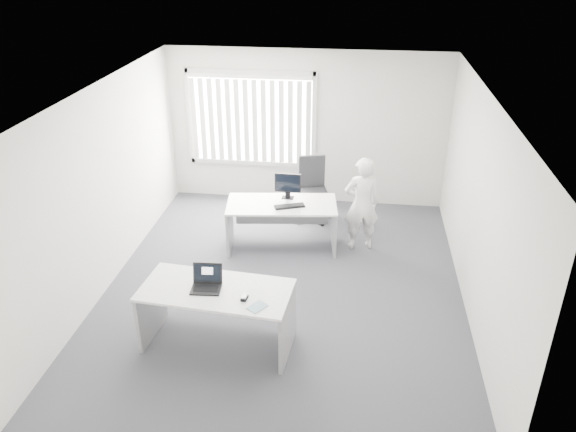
# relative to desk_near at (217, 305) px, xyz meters

# --- Properties ---
(ground) EXTENTS (6.00, 6.00, 0.00)m
(ground) POSITION_rel_desk_near_xyz_m (0.62, 1.33, -0.58)
(ground) COLOR #4A4950
(ground) RESTS_ON ground
(wall_back) EXTENTS (5.00, 0.02, 2.80)m
(wall_back) POSITION_rel_desk_near_xyz_m (0.62, 4.33, 0.82)
(wall_back) COLOR silver
(wall_back) RESTS_ON ground
(wall_front) EXTENTS (5.00, 0.02, 2.80)m
(wall_front) POSITION_rel_desk_near_xyz_m (0.62, -1.67, 0.82)
(wall_front) COLOR silver
(wall_front) RESTS_ON ground
(wall_left) EXTENTS (0.02, 6.00, 2.80)m
(wall_left) POSITION_rel_desk_near_xyz_m (-1.88, 1.33, 0.82)
(wall_left) COLOR silver
(wall_left) RESTS_ON ground
(wall_right) EXTENTS (0.02, 6.00, 2.80)m
(wall_right) POSITION_rel_desk_near_xyz_m (3.12, 1.33, 0.82)
(wall_right) COLOR silver
(wall_right) RESTS_ON ground
(ceiling) EXTENTS (5.00, 6.00, 0.02)m
(ceiling) POSITION_rel_desk_near_xyz_m (0.62, 1.33, 2.22)
(ceiling) COLOR white
(ceiling) RESTS_ON wall_back
(window) EXTENTS (2.32, 0.06, 1.76)m
(window) POSITION_rel_desk_near_xyz_m (-0.38, 4.29, 0.97)
(window) COLOR #B9B8B4
(window) RESTS_ON wall_back
(blinds) EXTENTS (2.20, 0.10, 1.50)m
(blinds) POSITION_rel_desk_near_xyz_m (-0.38, 4.23, 0.94)
(blinds) COLOR white
(blinds) RESTS_ON wall_back
(desk_near) EXTENTS (1.83, 0.98, 0.81)m
(desk_near) POSITION_rel_desk_near_xyz_m (0.00, 0.00, 0.00)
(desk_near) COLOR white
(desk_near) RESTS_ON ground
(desk_far) EXTENTS (1.78, 0.99, 0.78)m
(desk_far) POSITION_rel_desk_near_xyz_m (0.43, 2.47, -0.02)
(desk_far) COLOR white
(desk_far) RESTS_ON ground
(office_chair) EXTENTS (0.76, 0.76, 1.10)m
(office_chair) POSITION_rel_desk_near_xyz_m (0.82, 3.61, -0.24)
(office_chair) COLOR black
(office_chair) RESTS_ON ground
(person) EXTENTS (0.63, 0.49, 1.53)m
(person) POSITION_rel_desk_near_xyz_m (1.67, 2.64, 0.19)
(person) COLOR silver
(person) RESTS_ON ground
(laptop) EXTENTS (0.37, 0.33, 0.27)m
(laptop) POSITION_rel_desk_near_xyz_m (-0.11, -0.04, 0.36)
(laptop) COLOR black
(laptop) RESTS_ON desk_near
(paper_sheet) EXTENTS (0.39, 0.33, 0.00)m
(paper_sheet) POSITION_rel_desk_near_xyz_m (0.41, -0.09, 0.23)
(paper_sheet) COLOR white
(paper_sheet) RESTS_ON desk_near
(mouse) EXTENTS (0.08, 0.12, 0.05)m
(mouse) POSITION_rel_desk_near_xyz_m (0.38, -0.16, 0.25)
(mouse) COLOR #AAAAAC
(mouse) RESTS_ON paper_sheet
(booklet) EXTENTS (0.24, 0.26, 0.01)m
(booklet) POSITION_rel_desk_near_xyz_m (0.55, -0.29, 0.23)
(booklet) COLOR white
(booklet) RESTS_ON desk_near
(keyboard) EXTENTS (0.49, 0.31, 0.02)m
(keyboard) POSITION_rel_desk_near_xyz_m (0.57, 2.37, 0.20)
(keyboard) COLOR black
(keyboard) RESTS_ON desk_far
(monitor) EXTENTS (0.42, 0.13, 0.41)m
(monitor) POSITION_rel_desk_near_xyz_m (0.50, 2.69, 0.40)
(monitor) COLOR black
(monitor) RESTS_ON desk_far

